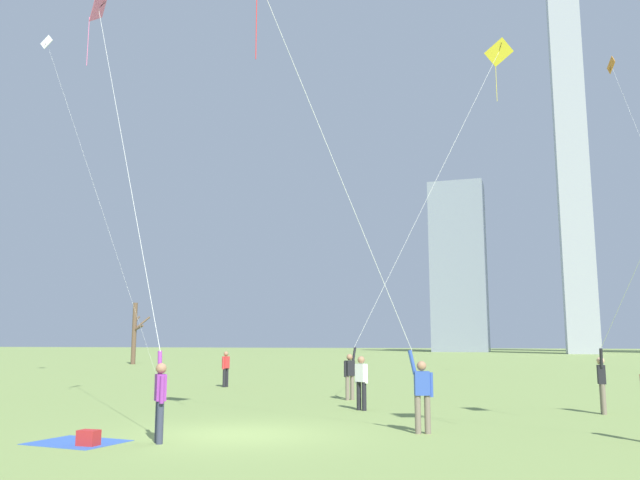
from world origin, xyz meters
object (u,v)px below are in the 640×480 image
object	(u,v)px
bystander_far_off_by_trees	(226,367)
distant_kite_high_overhead_orange	(619,85)
kite_flyer_midfield_left_purple	(623,329)
bare_tree_right_of_center	(135,332)
kite_flyer_foreground_left_yellow	(380,308)
bystander_watching_nearby	(361,380)
kite_flyer_far_back_pink	(146,310)
kite_flyer_midfield_center_red	(390,311)
picnic_spot	(83,440)
distant_kite_drifting_right_white	(55,68)

from	to	relation	value
bystander_far_off_by_trees	distant_kite_high_overhead_orange	xyz separation A→B (m)	(18.50, 8.12, 14.51)
kite_flyer_midfield_left_purple	bystander_far_off_by_trees	xyz separation A→B (m)	(-15.91, 8.13, -1.50)
kite_flyer_midfield_left_purple	bare_tree_right_of_center	xyz separation A→B (m)	(-37.65, 33.24, 0.56)
kite_flyer_foreground_left_yellow	bystander_far_off_by_trees	distance (m)	9.43
bystander_watching_nearby	bystander_far_off_by_trees	bearing A→B (deg)	136.70
kite_flyer_far_back_pink	kite_flyer_midfield_left_purple	world-z (taller)	kite_flyer_far_back_pink
kite_flyer_midfield_left_purple	kite_flyer_midfield_center_red	distance (m)	7.28
distant_kite_high_overhead_orange	picnic_spot	size ratio (longest dim) A/B	8.93
bystander_watching_nearby	picnic_spot	xyz separation A→B (m)	(-3.72, -8.15, -0.81)
kite_flyer_midfield_center_red	bare_tree_right_of_center	bearing A→B (deg)	130.24
kite_flyer_midfield_center_red	bystander_far_off_by_trees	bearing A→B (deg)	128.95
distant_kite_high_overhead_orange	kite_flyer_foreground_left_yellow	bearing A→B (deg)	-130.39
kite_flyer_far_back_pink	kite_flyer_midfield_center_red	size ratio (longest dim) A/B	1.15
kite_flyer_midfield_center_red	bare_tree_right_of_center	distance (m)	49.86
kite_flyer_midfield_center_red	bystander_watching_nearby	distance (m)	5.63
kite_flyer_far_back_pink	bystander_far_off_by_trees	size ratio (longest dim) A/B	7.95
distant_kite_drifting_right_white	distant_kite_high_overhead_orange	size ratio (longest dim) A/B	1.11
kite_flyer_midfield_center_red	picnic_spot	xyz separation A→B (m)	(-5.68, -3.21, -2.67)
kite_flyer_midfield_left_purple	distant_kite_drifting_right_white	size ratio (longest dim) A/B	0.61
kite_flyer_far_back_pink	bare_tree_right_of_center	size ratio (longest dim) A/B	2.27
kite_flyer_foreground_left_yellow	bystander_far_off_by_trees	world-z (taller)	kite_flyer_foreground_left_yellow
bystander_far_off_by_trees	distant_kite_drifting_right_white	bearing A→B (deg)	178.06
kite_flyer_far_back_pink	kite_flyer_midfield_left_purple	distance (m)	12.58
kite_flyer_far_back_pink	kite_flyer_foreground_left_yellow	world-z (taller)	kite_flyer_foreground_left_yellow
bystander_watching_nearby	bystander_far_off_by_trees	world-z (taller)	same
kite_flyer_far_back_pink	distant_kite_drifting_right_white	world-z (taller)	distant_kite_drifting_right_white
kite_flyer_far_back_pink	kite_flyer_midfield_left_purple	xyz separation A→B (m)	(10.57, 6.82, -0.36)
bystander_watching_nearby	bare_tree_right_of_center	distance (m)	44.91
bystander_watching_nearby	distant_kite_high_overhead_orange	size ratio (longest dim) A/B	0.09
kite_flyer_midfield_center_red	bystander_far_off_by_trees	xyz separation A→B (m)	(-10.47, 12.95, -1.86)
bystander_watching_nearby	bare_tree_right_of_center	size ratio (longest dim) A/B	0.29
kite_flyer_midfield_center_red	picnic_spot	distance (m)	7.05
kite_flyer_foreground_left_yellow	bystander_watching_nearby	world-z (taller)	kite_flyer_foreground_left_yellow
kite_flyer_midfield_left_purple	distant_kite_high_overhead_orange	distance (m)	20.98
bare_tree_right_of_center	kite_flyer_foreground_left_yellow	bearing A→B (deg)	-44.16
bystander_watching_nearby	bare_tree_right_of_center	xyz separation A→B (m)	(-30.25, 33.13, 2.06)
kite_flyer_foreground_left_yellow	distant_kite_drifting_right_white	bearing A→B (deg)	167.31
kite_flyer_midfield_left_purple	bystander_watching_nearby	size ratio (longest dim) A/B	7.25
kite_flyer_foreground_left_yellow	bystander_watching_nearby	distance (m)	4.71
kite_flyer_midfield_center_red	distant_kite_high_overhead_orange	size ratio (longest dim) A/B	0.65
kite_flyer_foreground_left_yellow	distant_kite_high_overhead_orange	xyz separation A→B (m)	(10.29, 12.09, 12.12)
kite_flyer_far_back_pink	distant_kite_drifting_right_white	size ratio (longest dim) A/B	0.67
distant_kite_drifting_right_white	kite_flyer_foreground_left_yellow	bearing A→B (deg)	-12.69
bare_tree_right_of_center	kite_flyer_midfield_center_red	bearing A→B (deg)	-49.76
bystander_watching_nearby	distant_kite_high_overhead_orange	xyz separation A→B (m)	(9.99, 16.14, 14.51)
kite_flyer_midfield_center_red	distant_kite_drifting_right_white	size ratio (longest dim) A/B	0.58
kite_flyer_foreground_left_yellow	kite_flyer_midfield_center_red	xyz separation A→B (m)	(2.26, -8.98, -0.53)
bystander_far_off_by_trees	kite_flyer_midfield_left_purple	bearing A→B (deg)	-27.08
kite_flyer_foreground_left_yellow	bare_tree_right_of_center	size ratio (longest dim) A/B	2.61
bystander_far_off_by_trees	bare_tree_right_of_center	xyz separation A→B (m)	(-21.74, 25.11, 2.06)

